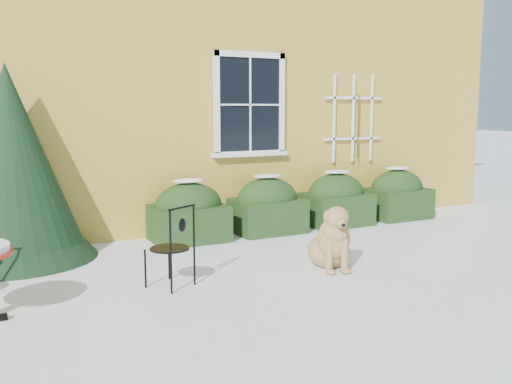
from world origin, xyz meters
TOP-DOWN VIEW (x-y plane):
  - ground at (0.00, 0.00)m, footprint 80.00×80.00m
  - house at (0.00, 7.00)m, footprint 12.40×8.40m
  - hedge_row at (1.65, 2.55)m, footprint 4.95×0.80m
  - evergreen_shrub at (-2.64, 2.61)m, footprint 2.04×2.04m
  - patio_chair_near at (-1.23, 0.58)m, footprint 0.54×0.54m
  - dog at (0.70, 0.37)m, footprint 0.65×0.87m

SIDE VIEW (x-z plane):
  - ground at x=0.00m, z-range 0.00..0.00m
  - dog at x=0.70m, z-range -0.08..0.73m
  - hedge_row at x=1.65m, z-range -0.05..0.86m
  - patio_chair_near at x=-1.23m, z-range 0.00..0.90m
  - evergreen_shrub at x=-2.64m, z-range -0.24..2.23m
  - house at x=0.00m, z-range 0.02..6.42m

